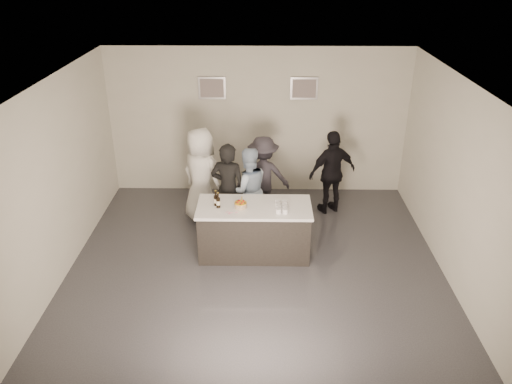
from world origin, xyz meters
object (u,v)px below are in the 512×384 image
(person_guest_right, at_px, (332,172))
(bar_counter, at_px, (254,230))
(beer_bottle_a, at_px, (216,198))
(person_main_blue, at_px, (248,189))
(beer_bottle_b, at_px, (218,200))
(person_guest_back, at_px, (263,176))
(person_guest_left, at_px, (201,176))
(person_main_black, at_px, (228,189))
(cake, at_px, (241,205))

(person_guest_right, bearing_deg, bar_counter, 23.63)
(beer_bottle_a, height_order, person_main_blue, person_main_blue)
(bar_counter, relative_size, beer_bottle_b, 7.15)
(beer_bottle_b, relative_size, person_guest_back, 0.17)
(beer_bottle_b, distance_m, person_guest_right, 2.60)
(person_main_blue, height_order, person_guest_back, person_main_blue)
(person_guest_left, xyz_separation_m, person_guest_back, (1.13, 0.26, -0.12))
(person_main_blue, bearing_deg, person_guest_left, -36.98)
(person_main_black, bearing_deg, person_guest_right, -144.27)
(cake, bearing_deg, person_main_blue, 84.42)
(person_guest_back, bearing_deg, cake, 72.42)
(person_guest_right, bearing_deg, person_guest_left, -14.35)
(cake, relative_size, beer_bottle_a, 0.77)
(person_main_blue, bearing_deg, cake, 67.61)
(person_main_black, relative_size, person_guest_back, 1.09)
(beer_bottle_a, distance_m, person_guest_left, 1.22)
(person_main_black, bearing_deg, person_guest_back, -118.00)
(beer_bottle_a, bearing_deg, cake, -10.06)
(beer_bottle_a, distance_m, person_main_blue, 1.00)
(cake, distance_m, person_guest_right, 2.32)
(bar_counter, height_order, person_guest_left, person_guest_left)
(beer_bottle_a, distance_m, person_guest_right, 2.59)
(person_guest_left, distance_m, person_guest_back, 1.17)
(bar_counter, height_order, person_guest_right, person_guest_right)
(bar_counter, distance_m, cake, 0.54)
(person_guest_right, height_order, person_guest_back, person_guest_right)
(person_main_black, xyz_separation_m, person_main_blue, (0.34, 0.14, -0.07))
(cake, distance_m, person_guest_back, 1.53)
(cake, height_order, person_main_black, person_main_black)
(cake, distance_m, person_guest_left, 1.45)
(bar_counter, xyz_separation_m, beer_bottle_b, (-0.58, -0.06, 0.58))
(beer_bottle_a, xyz_separation_m, person_guest_right, (2.08, 1.52, -0.21))
(cake, bearing_deg, person_guest_back, 76.43)
(beer_bottle_b, bearing_deg, person_main_blue, 63.83)
(cake, xyz_separation_m, person_guest_back, (0.36, 1.48, -0.15))
(beer_bottle_a, xyz_separation_m, person_main_blue, (0.49, 0.84, -0.24))
(beer_bottle_b, bearing_deg, beer_bottle_a, 120.83)
(beer_bottle_b, relative_size, person_guest_right, 0.16)
(cake, height_order, person_main_blue, person_main_blue)
(beer_bottle_a, bearing_deg, person_guest_back, 61.67)
(bar_counter, bearing_deg, beer_bottle_b, -174.19)
(beer_bottle_b, xyz_separation_m, person_guest_left, (-0.42, 1.23, -0.13))
(person_guest_back, bearing_deg, bar_counter, 80.42)
(cake, distance_m, beer_bottle_a, 0.42)
(person_main_blue, bearing_deg, person_guest_right, -173.41)
(person_main_blue, distance_m, person_guest_left, 0.93)
(beer_bottle_a, relative_size, person_guest_left, 0.14)
(bar_counter, xyz_separation_m, person_main_blue, (-0.13, 0.85, 0.34))
(beer_bottle_a, xyz_separation_m, person_main_black, (0.15, 0.70, -0.18))
(person_guest_right, bearing_deg, cake, 20.66)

